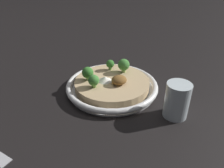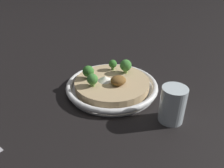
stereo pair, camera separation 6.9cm
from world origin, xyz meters
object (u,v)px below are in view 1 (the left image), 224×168
at_px(risotto_bowl, 112,85).
at_px(broccoli_left, 124,65).
at_px(broccoli_right, 94,81).
at_px(drinking_glass, 177,100).
at_px(broccoli_front_right, 88,73).
at_px(broccoli_front_left, 110,64).

distance_m(risotto_bowl, broccoli_left, 0.08).
bearing_deg(broccoli_right, drinking_glass, 131.17).
distance_m(broccoli_left, drinking_glass, 0.23).
bearing_deg(drinking_glass, broccoli_right, -48.83).
bearing_deg(risotto_bowl, broccoli_front_right, -30.92).
bearing_deg(risotto_bowl, broccoli_left, -151.32).
distance_m(broccoli_right, broccoli_front_left, 0.12).
height_order(broccoli_right, drinking_glass, drinking_glass).
xyz_separation_m(risotto_bowl, broccoli_right, (0.07, 0.01, 0.04)).
bearing_deg(broccoli_left, drinking_glass, 97.96).
bearing_deg(drinking_glass, risotto_bowl, -64.26).
relative_size(risotto_bowl, drinking_glass, 2.97).
height_order(risotto_bowl, drinking_glass, drinking_glass).
xyz_separation_m(risotto_bowl, drinking_glass, (-0.09, 0.19, 0.03)).
height_order(broccoli_front_right, drinking_glass, drinking_glass).
xyz_separation_m(broccoli_right, drinking_glass, (-0.16, 0.18, -0.01)).
height_order(broccoli_front_left, broccoli_front_right, broccoli_front_right).
bearing_deg(broccoli_front_right, broccoli_right, 88.73).
xyz_separation_m(broccoli_right, broccoli_front_right, (-0.00, -0.05, 0.00)).
xyz_separation_m(risotto_bowl, broccoli_front_right, (0.06, -0.04, 0.04)).
bearing_deg(broccoli_right, broccoli_front_left, -140.01).
xyz_separation_m(broccoli_left, broccoli_front_right, (0.12, -0.01, -0.00)).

